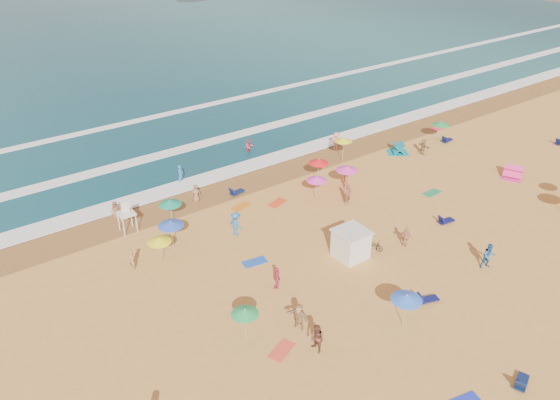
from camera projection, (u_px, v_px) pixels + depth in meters
ground at (314, 259)px, 38.10m from camera, size 220.00×220.00×0.00m
ocean at (19, 36)px, 97.48m from camera, size 220.00×140.00×0.18m
wet_sand at (223, 190)px, 46.93m from camera, size 220.00×220.00×0.00m
surf_foam at (177, 154)px, 53.12m from camera, size 200.00×18.70×0.05m
cabana at (351, 244)px, 37.85m from camera, size 2.00×2.00×2.00m
cabana_roof at (352, 232)px, 37.33m from camera, size 2.20×2.20×0.12m
bicycle at (373, 245)px, 38.90m from camera, size 1.08×1.61×0.80m
lifeguard_stand at (127, 219)px, 40.68m from camera, size 1.20×1.20×2.10m
beach_umbrellas at (303, 230)px, 37.40m from camera, size 50.66×28.59×0.75m
loungers at (426, 244)px, 39.33m from camera, size 58.29×27.05×0.34m
towels at (354, 264)px, 37.51m from camera, size 54.65×26.92×0.03m
popup_tents at (453, 159)px, 51.00m from camera, size 6.98×12.10×1.20m
beachgoers at (305, 212)px, 42.08m from camera, size 35.45×26.26×2.14m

